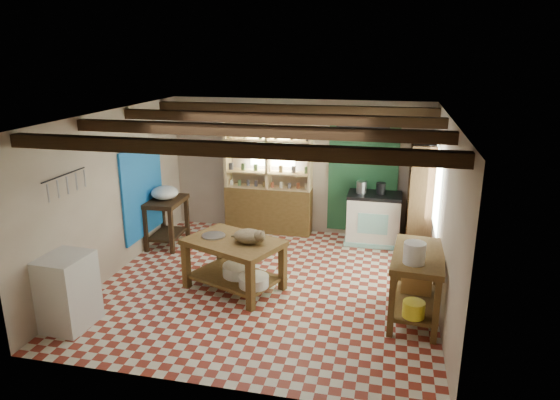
% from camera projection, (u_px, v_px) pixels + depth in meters
% --- Properties ---
extents(floor, '(5.00, 5.00, 0.02)m').
position_uv_depth(floor, '(267.00, 285.00, 7.71)').
color(floor, maroon).
rests_on(floor, ground).
extents(ceiling, '(5.00, 5.00, 0.02)m').
position_uv_depth(ceiling, '(266.00, 115.00, 6.96)').
color(ceiling, '#424247').
rests_on(ceiling, wall_back).
extents(wall_back, '(5.00, 0.04, 2.60)m').
position_uv_depth(wall_back, '(298.00, 167.00, 9.67)').
color(wall_back, '#B8A894').
rests_on(wall_back, floor).
extents(wall_front, '(5.00, 0.04, 2.60)m').
position_uv_depth(wall_front, '(205.00, 276.00, 5.00)').
color(wall_front, '#B8A894').
rests_on(wall_front, floor).
extents(wall_left, '(0.04, 5.00, 2.60)m').
position_uv_depth(wall_left, '(113.00, 194.00, 7.86)').
color(wall_left, '#B8A894').
rests_on(wall_left, floor).
extents(wall_right, '(0.04, 5.00, 2.60)m').
position_uv_depth(wall_right, '(444.00, 216.00, 6.81)').
color(wall_right, '#B8A894').
rests_on(wall_right, floor).
extents(ceiling_beams, '(5.00, 3.80, 0.15)m').
position_uv_depth(ceiling_beams, '(266.00, 124.00, 6.99)').
color(ceiling_beams, '#362212').
rests_on(ceiling_beams, ceiling).
extents(blue_wall_patch, '(0.04, 1.40, 1.60)m').
position_uv_depth(blue_wall_patch, '(143.00, 191.00, 8.75)').
color(blue_wall_patch, blue).
rests_on(blue_wall_patch, wall_left).
extents(green_wall_patch, '(1.30, 0.04, 2.30)m').
position_uv_depth(green_wall_patch, '(363.00, 173.00, 9.39)').
color(green_wall_patch, '#20512F').
rests_on(green_wall_patch, wall_back).
extents(window_back, '(0.90, 0.02, 0.80)m').
position_uv_depth(window_back, '(273.00, 146.00, 9.64)').
color(window_back, silver).
rests_on(window_back, wall_back).
extents(window_right, '(0.02, 1.30, 1.20)m').
position_uv_depth(window_right, '(437.00, 190.00, 7.72)').
color(window_right, silver).
rests_on(window_right, wall_right).
extents(utensil_rail, '(0.06, 0.90, 0.28)m').
position_uv_depth(utensil_rail, '(65.00, 184.00, 6.59)').
color(utensil_rail, black).
rests_on(utensil_rail, wall_left).
extents(pot_rack, '(0.86, 0.12, 0.36)m').
position_uv_depth(pot_rack, '(364.00, 127.00, 8.73)').
color(pot_rack, black).
rests_on(pot_rack, ceiling).
extents(shelving_unit, '(1.70, 0.34, 2.20)m').
position_uv_depth(shelving_unit, '(268.00, 178.00, 9.66)').
color(shelving_unit, '#DEBB80').
rests_on(shelving_unit, floor).
extents(tall_rack, '(0.40, 0.86, 2.00)m').
position_uv_depth(tall_rack, '(420.00, 199.00, 8.62)').
color(tall_rack, '#362212').
rests_on(tall_rack, floor).
extents(work_table, '(1.62, 1.37, 0.78)m').
position_uv_depth(work_table, '(234.00, 264.00, 7.48)').
color(work_table, brown).
rests_on(work_table, floor).
extents(stove, '(0.98, 0.66, 0.95)m').
position_uv_depth(stove, '(374.00, 218.00, 9.26)').
color(stove, silver).
rests_on(stove, floor).
extents(prep_table, '(0.63, 0.89, 0.88)m').
position_uv_depth(prep_table, '(167.00, 222.00, 9.16)').
color(prep_table, '#362212').
rests_on(prep_table, floor).
extents(white_cabinet, '(0.58, 0.68, 0.97)m').
position_uv_depth(white_cabinet, '(68.00, 291.00, 6.43)').
color(white_cabinet, silver).
rests_on(white_cabinet, floor).
extents(right_counter, '(0.75, 1.35, 0.93)m').
position_uv_depth(right_counter, '(416.00, 285.00, 6.65)').
color(right_counter, brown).
rests_on(right_counter, floor).
extents(cat, '(0.51, 0.43, 0.20)m').
position_uv_depth(cat, '(249.00, 236.00, 7.24)').
color(cat, olive).
rests_on(cat, work_table).
extents(steel_tray, '(0.47, 0.47, 0.02)m').
position_uv_depth(steel_tray, '(214.00, 236.00, 7.52)').
color(steel_tray, '#98979E').
rests_on(steel_tray, work_table).
extents(basin_large, '(0.64, 0.64, 0.17)m').
position_uv_depth(basin_large, '(239.00, 270.00, 7.52)').
color(basin_large, silver).
rests_on(basin_large, work_table).
extents(basin_small, '(0.57, 0.57, 0.15)m').
position_uv_depth(basin_small, '(254.00, 281.00, 7.19)').
color(basin_small, silver).
rests_on(basin_small, work_table).
extents(kettle_left, '(0.19, 0.19, 0.22)m').
position_uv_depth(kettle_left, '(361.00, 187.00, 9.15)').
color(kettle_left, '#98979E').
rests_on(kettle_left, stove).
extents(kettle_right, '(0.17, 0.17, 0.21)m').
position_uv_depth(kettle_right, '(381.00, 189.00, 9.07)').
color(kettle_right, black).
rests_on(kettle_right, stove).
extents(enamel_bowl, '(0.51, 0.51, 0.24)m').
position_uv_depth(enamel_bowl, '(165.00, 193.00, 8.99)').
color(enamel_bowl, silver).
rests_on(enamel_bowl, prep_table).
extents(white_bucket, '(0.29, 0.29, 0.27)m').
position_uv_depth(white_bucket, '(414.00, 253.00, 6.17)').
color(white_bucket, silver).
rests_on(white_bucket, right_counter).
extents(wicker_basket, '(0.43, 0.36, 0.29)m').
position_uv_depth(wicker_basket, '(417.00, 281.00, 6.94)').
color(wicker_basket, '#A97C44').
rests_on(wicker_basket, right_counter).
extents(yellow_tub, '(0.30, 0.30, 0.20)m').
position_uv_depth(yellow_tub, '(414.00, 309.00, 6.27)').
color(yellow_tub, yellow).
rests_on(yellow_tub, right_counter).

